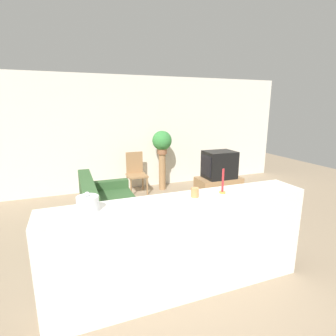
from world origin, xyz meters
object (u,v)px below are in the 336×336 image
potted_plant (162,141)px  couch (109,213)px  wooden_chair (136,171)px  television (219,165)px  decorative_bowl (88,204)px

potted_plant → couch: bearing=-131.8°
couch → wooden_chair: wooden_chair is taller
couch → potted_plant: potted_plant is taller
wooden_chair → potted_plant: bearing=0.3°
potted_plant → television: bearing=-56.4°
wooden_chair → potted_plant: potted_plant is taller
couch → wooden_chair: 1.97m
television → potted_plant: (-0.82, 1.23, 0.38)m
potted_plant → decorative_bowl: size_ratio=2.79×
couch → potted_plant: (1.56, 1.74, 0.88)m
potted_plant → decorative_bowl: (-1.96, -3.50, -0.04)m
television → couch: bearing=-167.9°
potted_plant → decorative_bowl: potted_plant is taller
couch → potted_plant: bearing=48.2°
television → wooden_chair: television is taller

